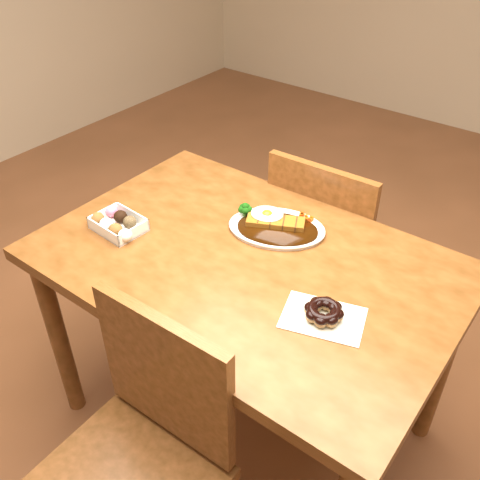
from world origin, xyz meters
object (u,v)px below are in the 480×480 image
Objects in this scene: table at (246,284)px; katsu_curry_plate at (275,225)px; chair_near at (138,460)px; chair_far at (329,245)px; pon_de_ring at (324,312)px; donut_box at (117,223)px.

table is 3.42× the size of katsu_curry_plate.
chair_near is at bearing -82.97° from table.
chair_far is (0.00, 0.53, -0.17)m from table.
chair_near is at bearing -83.47° from katsu_curry_plate.
pon_de_ring is at bearing 61.56° from chair_near.
chair_far is 1.07m from chair_near.
katsu_curry_plate is 1.48× the size of pon_de_ring.
table is 1.38× the size of chair_far.
katsu_curry_plate is (-0.01, 0.17, 0.11)m from table.
chair_far reaches higher than donut_box.
pon_de_ring is at bearing -14.58° from table.
katsu_curry_plate is at bearing 37.16° from donut_box.
pon_de_ring is at bearing 3.80° from donut_box.
donut_box is at bearing 56.64° from chair_far.
chair_far is at bearing 58.48° from donut_box.
pon_de_ring is at bearing 114.20° from chair_far.
chair_near is 2.48× the size of katsu_curry_plate.
chair_far is 0.83m from donut_box.
table is at bearing 165.42° from pon_de_ring.
katsu_curry_plate is at bearing 95.23° from chair_near.
chair_near is 0.77m from katsu_curry_plate.
chair_far and chair_near have the same top height.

